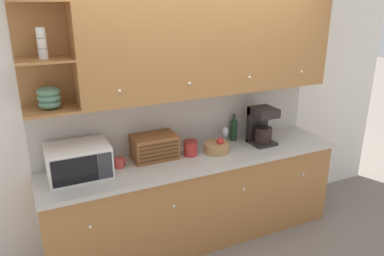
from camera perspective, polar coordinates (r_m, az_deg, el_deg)
The scene contains 13 objects.
ground_plane at distance 4.25m, azimuth -1.22°, elevation -14.13°, with size 24.00×24.00×0.00m, color slate.
wall_back at distance 3.72m, azimuth -1.56°, elevation 3.03°, with size 5.28×0.06×2.60m.
counter_unit at distance 3.78m, azimuth 0.59°, elevation -10.66°, with size 2.90×0.62×0.90m.
backsplash_panel at distance 3.72m, azimuth -1.32°, elevation 1.36°, with size 2.88×0.01×0.58m.
upper_cabinets at distance 3.48m, azimuth 2.33°, elevation 12.13°, with size 2.88×0.37×0.85m.
microwave at distance 3.29m, azimuth -16.91°, elevation -4.84°, with size 0.51×0.38×0.28m.
mug at distance 3.41m, azimuth -10.96°, elevation -5.21°, with size 0.10×0.09×0.09m.
bread_box at distance 3.52m, azimuth -5.76°, elevation -2.87°, with size 0.41×0.27×0.23m.
storage_canister at distance 3.58m, azimuth -0.25°, elevation -3.06°, with size 0.14×0.14×0.15m.
fruit_basket at distance 3.67m, azimuth 3.81°, elevation -2.92°, with size 0.25×0.25×0.15m.
wine_glass at distance 3.87m, azimuth 5.10°, elevation -0.64°, with size 0.07×0.07×0.18m.
wine_bottle at distance 3.96m, azimuth 6.38°, elevation -0.08°, with size 0.07×0.07×0.29m.
coffee_maker at distance 3.91m, azimuth 10.51°, elevation 0.42°, with size 0.23×0.25×0.38m.
Camera 1 is at (-1.43, -3.23, 2.36)m, focal length 35.00 mm.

